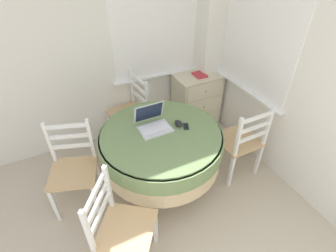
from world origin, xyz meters
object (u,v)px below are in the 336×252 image
corner_cabinet (196,99)px  book_on_cabinet (200,75)px  dining_chair_left_flank (74,169)px  cell_phone (186,126)px  dining_chair_camera_near (121,229)px  dining_chair_near_back_window (131,112)px  round_dining_table (161,145)px  dining_chair_near_right_window (240,142)px  laptop (153,123)px  computer_mouse (178,123)px

corner_cabinet → book_on_cabinet: size_ratio=4.14×
dining_chair_left_flank → corner_cabinet: size_ratio=1.22×
corner_cabinet → cell_phone: bearing=-127.2°
dining_chair_camera_near → book_on_cabinet: bearing=42.7°
cell_phone → dining_chair_near_back_window: 0.99m
round_dining_table → dining_chair_near_right_window: dining_chair_near_right_window is taller
round_dining_table → cell_phone: (0.26, -0.03, 0.17)m
dining_chair_near_back_window → book_on_cabinet: (0.97, -0.03, 0.32)m
round_dining_table → corner_cabinet: (0.95, 0.87, -0.21)m
laptop → dining_chair_camera_near: bearing=-129.6°
round_dining_table → corner_cabinet: bearing=42.7°
book_on_cabinet → cell_phone: bearing=-128.3°
dining_chair_camera_near → corner_cabinet: 2.17m
dining_chair_near_back_window → dining_chair_near_right_window: size_ratio=1.00×
computer_mouse → dining_chair_left_flank: bearing=170.7°
cell_phone → dining_chair_camera_near: size_ratio=0.12×
cell_phone → dining_chair_left_flank: size_ratio=0.12×
laptop → dining_chair_left_flank: (-0.81, 0.09, -0.34)m
computer_mouse → dining_chair_near_right_window: 0.76m
dining_chair_camera_near → corner_cabinet: bearing=43.3°
laptop → dining_chair_near_right_window: laptop is taller
dining_chair_left_flank → book_on_cabinet: 1.94m
laptop → corner_cabinet: 1.31m
dining_chair_near_right_window → cell_phone: bearing=164.2°
dining_chair_near_back_window → dining_chair_camera_near: bearing=-112.3°
cell_phone → book_on_cabinet: size_ratio=0.61×
laptop → dining_chair_camera_near: 1.00m
cell_phone → round_dining_table: bearing=174.4°
round_dining_table → dining_chair_camera_near: bearing=-135.8°
laptop → computer_mouse: 0.25m
dining_chair_camera_near → book_on_cabinet: (1.58, 1.46, 0.32)m
laptop → corner_cabinet: (0.98, 0.76, -0.42)m
computer_mouse → dining_chair_near_right_window: size_ratio=0.11×
laptop → dining_chair_near_back_window: size_ratio=0.33×
laptop → cell_phone: (0.29, -0.14, -0.04)m
dining_chair_near_back_window → cell_phone: bearing=-72.7°
corner_cabinet → book_on_cabinet: (0.01, -0.03, 0.39)m
cell_phone → dining_chair_near_right_window: (0.60, -0.17, -0.30)m
cell_phone → dining_chair_near_right_window: bearing=-15.8°
computer_mouse → corner_cabinet: size_ratio=0.14×
computer_mouse → cell_phone: (0.06, -0.05, -0.02)m
dining_chair_near_back_window → corner_cabinet: 0.97m
round_dining_table → computer_mouse: size_ratio=11.68×
book_on_cabinet → corner_cabinet: bearing=102.0°
laptop → computer_mouse: (0.24, -0.09, -0.02)m
round_dining_table → dining_chair_near_back_window: bearing=91.2°
dining_chair_camera_near → dining_chair_left_flank: 0.84m
dining_chair_camera_near → dining_chair_left_flank: bearing=104.8°
computer_mouse → corner_cabinet: bearing=48.9°
round_dining_table → cell_phone: cell_phone is taller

